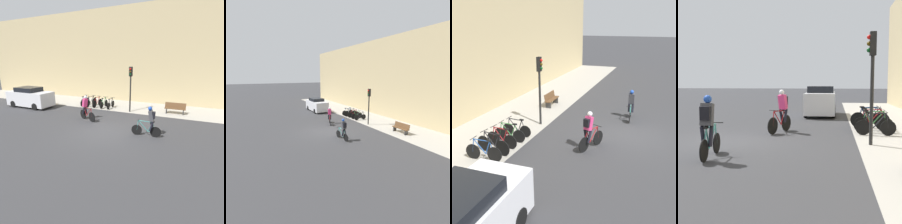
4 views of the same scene
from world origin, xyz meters
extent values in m
plane|color=#333335|center=(0.00, 0.00, 0.00)|extent=(200.00, 200.00, 0.00)
cube|color=#A39E93|center=(0.00, 6.75, 0.00)|extent=(44.00, 4.50, 0.01)
cube|color=tan|center=(0.00, 9.30, 4.71)|extent=(44.00, 0.60, 9.43)
cylinder|color=black|center=(-1.61, 1.29, 0.35)|extent=(0.65, 0.30, 0.69)
cylinder|color=black|center=(-2.58, 1.69, 0.35)|extent=(0.65, 0.30, 0.69)
cylinder|color=maroon|center=(-1.94, 1.43, 0.63)|extent=(0.54, 0.26, 0.62)
cylinder|color=maroon|center=(-2.30, 1.58, 0.61)|extent=(0.26, 0.14, 0.58)
cylinder|color=maroon|center=(-2.05, 1.47, 0.91)|extent=(0.73, 0.34, 0.07)
cylinder|color=maroon|center=(-2.38, 1.61, 0.34)|extent=(0.40, 0.19, 0.05)
cylinder|color=maroon|center=(-2.49, 1.66, 0.62)|extent=(0.21, 0.11, 0.56)
cylinder|color=maroon|center=(-1.65, 1.31, 0.64)|extent=(0.12, 0.08, 0.59)
cylinder|color=black|center=(-1.69, 1.32, 0.97)|extent=(0.20, 0.44, 0.03)
cube|color=black|center=(-2.40, 1.62, 0.94)|extent=(0.22, 0.15, 0.06)
cube|color=#DB3875|center=(-2.31, 1.58, 1.27)|extent=(0.42, 0.42, 0.63)
sphere|color=silver|center=(-2.24, 1.55, 1.68)|extent=(0.29, 0.29, 0.22)
cylinder|color=black|center=(-2.40, 1.50, 0.69)|extent=(0.30, 0.21, 0.56)
cylinder|color=black|center=(-2.31, 1.70, 0.69)|extent=(0.26, 0.19, 0.56)
cube|color=black|center=(-2.44, 1.64, 1.32)|extent=(0.23, 0.29, 0.36)
cylinder|color=black|center=(1.91, 0.31, 0.30)|extent=(0.61, 0.08, 0.61)
cylinder|color=black|center=(2.97, 0.38, 0.30)|extent=(0.61, 0.08, 0.61)
cylinder|color=teal|center=(2.27, 0.34, 0.59)|extent=(0.58, 0.08, 0.62)
cylinder|color=teal|center=(2.66, 0.36, 0.57)|extent=(0.27, 0.06, 0.58)
cylinder|color=teal|center=(2.39, 0.35, 0.87)|extent=(0.79, 0.09, 0.07)
cylinder|color=teal|center=(2.76, 0.37, 0.30)|extent=(0.43, 0.06, 0.05)
cylinder|color=teal|center=(2.87, 0.38, 0.58)|extent=(0.22, 0.05, 0.56)
cylinder|color=teal|center=(1.95, 0.32, 0.59)|extent=(0.12, 0.04, 0.59)
cylinder|color=black|center=(1.99, 0.32, 0.92)|extent=(0.06, 0.46, 0.03)
cube|color=black|center=(2.78, 0.37, 0.89)|extent=(0.20, 0.09, 0.06)
cube|color=#3D3D42|center=(2.68, 0.36, 1.22)|extent=(0.34, 0.34, 0.63)
sphere|color=#1E47AD|center=(2.60, 0.36, 1.63)|extent=(0.23, 0.23, 0.22)
cylinder|color=black|center=(2.72, 0.48, 0.65)|extent=(0.28, 0.13, 0.56)
cylinder|color=black|center=(2.74, 0.26, 0.65)|extent=(0.25, 0.13, 0.56)
cube|color=black|center=(2.82, 0.37, 1.27)|extent=(0.16, 0.27, 0.36)
cylinder|color=black|center=(-4.76, 5.85, 0.33)|extent=(0.08, 0.66, 0.66)
cylinder|color=black|center=(-4.70, 4.85, 0.33)|extent=(0.08, 0.66, 0.66)
cylinder|color=#1E478C|center=(-4.74, 5.51, 0.61)|extent=(0.07, 0.55, 0.62)
cylinder|color=#1E478C|center=(-4.72, 5.14, 0.60)|extent=(0.06, 0.26, 0.58)
cylinder|color=#1E478C|center=(-4.73, 5.40, 0.89)|extent=(0.09, 0.74, 0.07)
cylinder|color=#1E478C|center=(-4.71, 5.05, 0.32)|extent=(0.06, 0.40, 0.05)
cylinder|color=#1E478C|center=(-4.70, 4.94, 0.60)|extent=(0.05, 0.21, 0.56)
cylinder|color=#1E478C|center=(-4.76, 5.81, 0.62)|extent=(0.04, 0.12, 0.58)
cylinder|color=black|center=(-4.76, 5.77, 0.95)|extent=(0.46, 0.06, 0.03)
cube|color=black|center=(-4.71, 5.03, 0.92)|extent=(0.09, 0.20, 0.06)
cylinder|color=black|center=(-3.96, 5.88, 0.35)|extent=(0.14, 0.71, 0.71)
cylinder|color=black|center=(-4.12, 4.82, 0.35)|extent=(0.14, 0.71, 0.71)
cylinder|color=black|center=(-4.02, 5.52, 0.64)|extent=(0.12, 0.58, 0.62)
cylinder|color=black|center=(-4.07, 5.13, 0.62)|extent=(0.08, 0.27, 0.58)
cylinder|color=black|center=(-4.03, 5.40, 0.92)|extent=(0.15, 0.79, 0.07)
cylinder|color=black|center=(-4.09, 5.03, 0.35)|extent=(0.09, 0.43, 0.05)
cylinder|color=black|center=(-4.10, 4.92, 0.63)|extent=(0.06, 0.22, 0.56)
cylinder|color=black|center=(-3.97, 5.83, 0.64)|extent=(0.05, 0.12, 0.59)
cylinder|color=black|center=(-3.98, 5.79, 0.97)|extent=(0.46, 0.09, 0.03)
cube|color=black|center=(-4.09, 5.01, 0.94)|extent=(0.11, 0.21, 0.06)
cylinder|color=black|center=(-3.30, 5.83, 0.33)|extent=(0.10, 0.67, 0.67)
cylinder|color=black|center=(-3.40, 4.87, 0.33)|extent=(0.10, 0.67, 0.67)
cylinder|color=maroon|center=(-3.34, 5.50, 0.62)|extent=(0.09, 0.53, 0.62)
cylinder|color=maroon|center=(-3.37, 5.15, 0.60)|extent=(0.06, 0.25, 0.58)
cylinder|color=maroon|center=(-3.35, 5.40, 0.90)|extent=(0.11, 0.71, 0.07)
cylinder|color=maroon|center=(-3.38, 5.06, 0.33)|extent=(0.07, 0.39, 0.05)
cylinder|color=maroon|center=(-3.39, 4.96, 0.61)|extent=(0.05, 0.21, 0.56)
cylinder|color=maroon|center=(-3.31, 5.79, 0.62)|extent=(0.05, 0.12, 0.58)
cylinder|color=black|center=(-3.31, 5.75, 0.95)|extent=(0.46, 0.07, 0.03)
cube|color=black|center=(-3.38, 5.04, 0.92)|extent=(0.10, 0.21, 0.06)
cylinder|color=black|center=(-2.66, 5.85, 0.32)|extent=(0.04, 0.63, 0.63)
cylinder|color=black|center=(-2.66, 4.85, 0.32)|extent=(0.04, 0.63, 0.63)
cylinder|color=#2D6B33|center=(-2.66, 5.51, 0.60)|extent=(0.04, 0.55, 0.62)
cylinder|color=#2D6B33|center=(-2.66, 5.14, 0.58)|extent=(0.04, 0.26, 0.58)
cylinder|color=#2D6B33|center=(-2.66, 5.40, 0.88)|extent=(0.05, 0.74, 0.07)
cylinder|color=#2D6B33|center=(-2.66, 5.05, 0.31)|extent=(0.04, 0.40, 0.05)
cylinder|color=#2D6B33|center=(-2.66, 4.94, 0.59)|extent=(0.03, 0.21, 0.56)
cylinder|color=#2D6B33|center=(-2.66, 5.81, 0.61)|extent=(0.04, 0.12, 0.58)
cylinder|color=black|center=(-2.66, 5.77, 0.94)|extent=(0.46, 0.03, 0.03)
cube|color=black|center=(-2.66, 5.03, 0.91)|extent=(0.08, 0.20, 0.06)
cylinder|color=black|center=(-1.96, 5.83, 0.31)|extent=(0.05, 0.61, 0.61)
cylinder|color=black|center=(-1.98, 4.87, 0.31)|extent=(0.05, 0.61, 0.61)
cylinder|color=black|center=(-1.97, 5.50, 0.59)|extent=(0.05, 0.53, 0.62)
cylinder|color=black|center=(-1.98, 5.15, 0.57)|extent=(0.05, 0.25, 0.58)
cylinder|color=black|center=(-1.97, 5.40, 0.87)|extent=(0.06, 0.71, 0.07)
cylinder|color=black|center=(-1.98, 5.06, 0.30)|extent=(0.04, 0.39, 0.05)
cylinder|color=black|center=(-1.98, 4.96, 0.58)|extent=(0.04, 0.20, 0.56)
cylinder|color=black|center=(-1.96, 5.79, 0.60)|extent=(0.04, 0.11, 0.58)
cylinder|color=black|center=(-1.96, 5.75, 0.93)|extent=(0.46, 0.04, 0.03)
cube|color=black|center=(-1.98, 5.04, 0.90)|extent=(0.08, 0.20, 0.06)
cylinder|color=black|center=(0.00, 4.95, 1.86)|extent=(0.12, 0.12, 3.72)
cube|color=black|center=(0.00, 4.95, 3.34)|extent=(0.26, 0.20, 0.76)
sphere|color=red|center=(0.00, 4.82, 3.55)|extent=(0.15, 0.15, 0.15)
sphere|color=#4C380A|center=(0.00, 4.82, 3.34)|extent=(0.15, 0.15, 0.15)
sphere|color=#0C4719|center=(0.00, 4.82, 3.13)|extent=(0.15, 0.15, 0.15)
cube|color=brown|center=(3.58, 5.72, 0.45)|extent=(1.61, 0.40, 0.08)
cube|color=brown|center=(3.58, 5.90, 0.69)|extent=(1.61, 0.12, 0.40)
cube|color=#2D2D2D|center=(2.93, 5.72, 0.23)|extent=(0.08, 0.36, 0.45)
cube|color=#2D2D2D|center=(4.22, 5.72, 0.23)|extent=(0.08, 0.36, 0.45)
cube|color=silver|center=(-9.11, 2.87, 0.81)|extent=(4.30, 1.78, 1.27)
cube|color=black|center=(-9.22, 2.87, 1.65)|extent=(2.06, 1.57, 0.40)
cylinder|color=black|center=(-7.78, 2.05, 0.31)|extent=(0.62, 0.20, 0.62)
cylinder|color=black|center=(-7.78, 3.69, 0.31)|extent=(0.62, 0.20, 0.62)
cylinder|color=black|center=(-10.44, 2.05, 0.31)|extent=(0.62, 0.20, 0.62)
cylinder|color=black|center=(-10.44, 3.69, 0.31)|extent=(0.62, 0.20, 0.62)
camera|label=1|loc=(4.36, -8.86, 4.01)|focal=28.00mm
camera|label=2|loc=(13.95, -6.36, 5.09)|focal=28.00mm
camera|label=3|loc=(-13.40, -1.31, 5.47)|focal=45.00mm
camera|label=4|loc=(10.55, 3.73, 2.07)|focal=50.00mm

